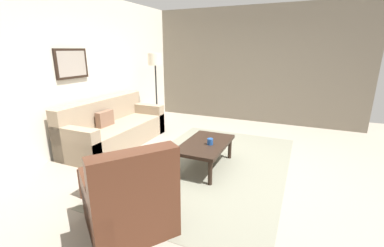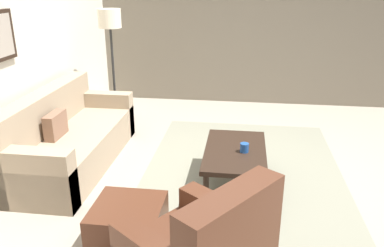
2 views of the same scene
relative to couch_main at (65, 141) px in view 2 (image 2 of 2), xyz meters
name	(u,v)px [view 2 (image 2 of 2)]	position (x,y,z in m)	size (l,w,h in m)	color
ground_plane	(243,180)	(-0.14, -2.11, -0.30)	(8.00, 8.00, 0.00)	gray
rear_partition	(4,49)	(-0.14, 0.49, 1.10)	(6.00, 0.12, 2.80)	silver
stone_feature_panel	(249,22)	(2.86, -2.11, 1.10)	(0.12, 5.20, 2.80)	slate
area_rug	(243,180)	(-0.14, -2.11, -0.29)	(3.54, 2.24, 0.01)	gray
couch_main	(65,141)	(0.00, 0.00, 0.00)	(2.15, 0.88, 0.88)	gray
ottoman	(129,227)	(-1.42, -1.19, -0.10)	(0.56, 0.56, 0.40)	#4C2819
coffee_table	(235,154)	(-0.24, -2.02, 0.06)	(1.10, 0.64, 0.41)	black
cup	(244,148)	(-0.28, -2.11, 0.16)	(0.09, 0.09, 0.09)	#1E478C
lamp_standing	(110,31)	(1.37, -0.18, 1.11)	(0.32, 0.32, 1.71)	black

